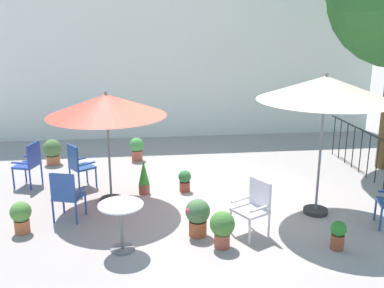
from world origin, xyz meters
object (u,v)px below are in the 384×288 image
Objects in this scene: patio_umbrella_1 at (325,89)px; patio_chair_0 at (254,204)px; potted_plant_2 at (144,177)px; potted_plant_5 at (338,234)px; patio_chair_4 at (30,161)px; patio_chair_2 at (78,164)px; potted_plant_7 at (52,151)px; potted_plant_1 at (198,215)px; potted_plant_6 at (185,180)px; potted_plant_8 at (222,227)px; potted_plant_4 at (137,148)px; cafe_table_0 at (121,219)px; potted_plant_0 at (21,215)px; patio_chair_1 at (66,193)px; patio_umbrella_0 at (106,106)px.

patio_chair_0 is (-1.33, -0.64, -1.76)m from patio_umbrella_1.
potted_plant_5 is at bearing -41.83° from potted_plant_2.
patio_chair_4 is 1.35× the size of potted_plant_2.
patio_chair_2 is 1.92m from potted_plant_7.
potted_plant_6 is (-0.01, 1.94, -0.11)m from potted_plant_1.
patio_chair_2 reaches higher than potted_plant_8.
patio_umbrella_1 is 4.37× the size of potted_plant_4.
patio_chair_0 is at bearing 150.26° from potted_plant_5.
patio_chair_4 reaches higher than potted_plant_4.
cafe_table_0 reaches higher than potted_plant_0.
cafe_table_0 reaches higher than potted_plant_1.
cafe_table_0 is 2.59m from potted_plant_6.
patio_chair_1 reaches higher than potted_plant_6.
patio_chair_1 is (-3.11, 0.85, -0.00)m from patio_chair_0.
patio_umbrella_1 is 6.62m from potted_plant_7.
patio_chair_1 is at bearing -75.52° from potted_plant_7.
patio_chair_0 reaches higher than patio_chair_1.
patio_umbrella_1 is at bearing 15.31° from cafe_table_0.
patio_umbrella_0 reaches higher than potted_plant_4.
patio_chair_1 is (-0.99, 1.15, -0.01)m from cafe_table_0.
patio_umbrella_1 reaches higher than potted_plant_7.
patio_umbrella_0 is 2.91× the size of cafe_table_0.
patio_chair_0 is 2.03× the size of potted_plant_6.
cafe_table_0 reaches higher than potted_plant_2.
potted_plant_6 is 2.40m from potted_plant_8.
potted_plant_5 is at bearing -35.86° from patio_chair_2.
potted_plant_2 is (-0.84, 1.91, -0.01)m from potted_plant_1.
potted_plant_6 is at bearing 14.92° from patio_umbrella_0.
potted_plant_4 is at bearing 113.98° from potted_plant_6.
potted_plant_1 is at bearing -164.96° from patio_umbrella_1.
potted_plant_5 is (5.28, -3.32, -0.30)m from patio_chair_4.
potted_plant_7 is at bearing 133.77° from patio_chair_0.
patio_chair_1 is 2.03× the size of potted_plant_6.
potted_plant_0 is at bearing 172.95° from patio_chair_0.
potted_plant_4 reaches higher than potted_plant_0.
patio_umbrella_0 is 3.76× the size of potted_plant_4.
potted_plant_8 is (1.52, -0.09, -0.18)m from cafe_table_0.
potted_plant_8 is at bearing -48.28° from patio_chair_2.
patio_chair_4 is 2.48m from potted_plant_2.
patio_umbrella_0 is 2.35m from cafe_table_0.
patio_chair_4 is at bearing 140.70° from potted_plant_1.
patio_chair_0 reaches higher than potted_plant_0.
potted_plant_4 is 0.94× the size of potted_plant_7.
potted_plant_2 is (2.02, 1.48, 0.04)m from potted_plant_0.
potted_plant_2 is at bearing -19.17° from patio_chair_2.
patio_umbrella_1 is at bearing 82.13° from potted_plant_5.
cafe_table_0 is 1.54m from potted_plant_8.
patio_umbrella_0 reaches higher than potted_plant_0.
patio_chair_1 is 1.45× the size of potted_plant_7.
potted_plant_4 is at bearing 122.32° from potted_plant_5.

